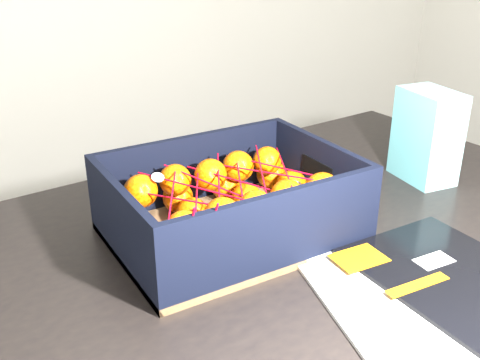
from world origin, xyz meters
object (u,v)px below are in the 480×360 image
produce_crate (230,212)px  retail_carton (427,136)px  table (298,281)px  magazine_stack (429,291)px

produce_crate → retail_carton: bearing=0.3°
table → magazine_stack: (0.04, -0.24, 0.11)m
magazine_stack → retail_carton: (0.30, 0.29, 0.08)m
magazine_stack → retail_carton: bearing=44.1°
table → produce_crate: 0.18m
magazine_stack → produce_crate: (-0.15, 0.28, 0.03)m
table → produce_crate: produce_crate is taller
retail_carton → table: bearing=-163.8°
produce_crate → retail_carton: 0.44m
magazine_stack → retail_carton: retail_carton is taller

